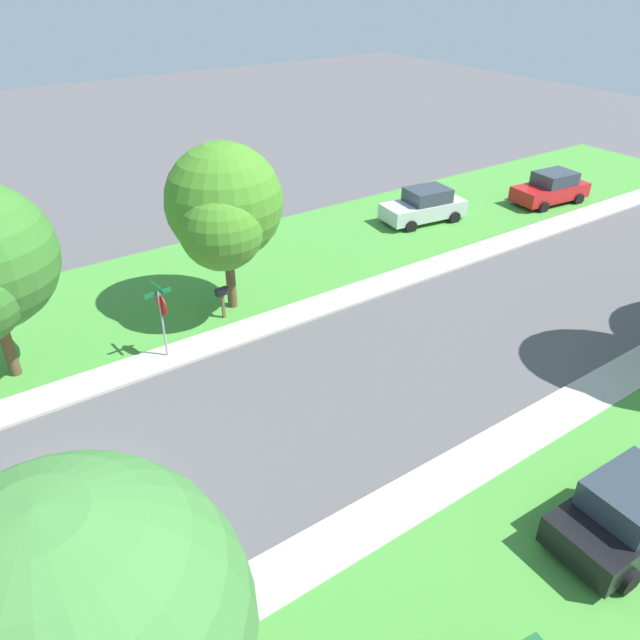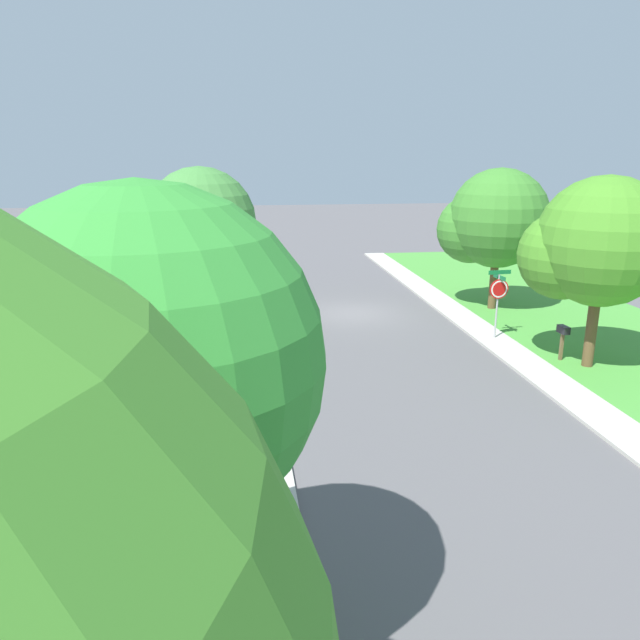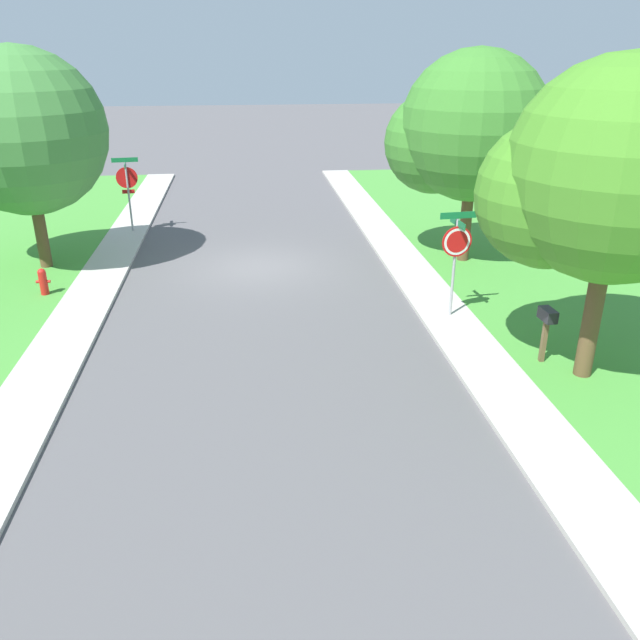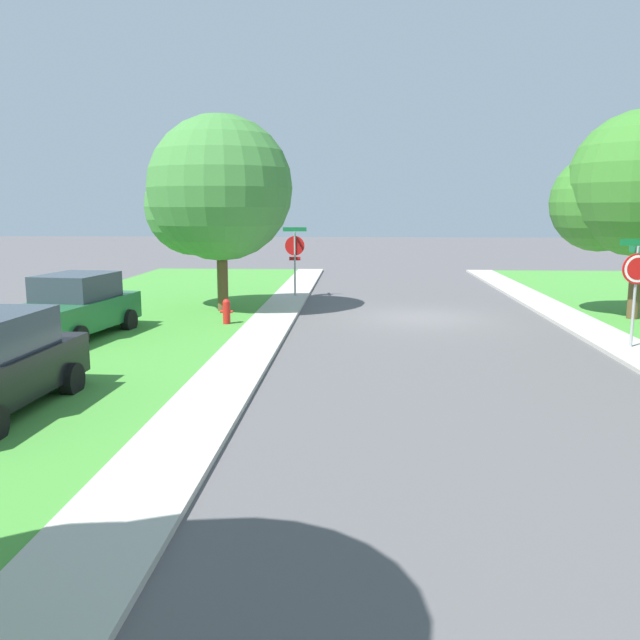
{
  "view_description": "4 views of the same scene",
  "coord_description": "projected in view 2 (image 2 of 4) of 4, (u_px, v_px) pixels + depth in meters",
  "views": [
    {
      "loc": [
        12.18,
        -0.65,
        11.75
      ],
      "look_at": [
        -1.96,
        9.06,
        1.4
      ],
      "focal_mm": 33.89,
      "sensor_mm": 36.0,
      "label": 1
    },
    {
      "loc": [
        5.03,
        25.69,
        7.02
      ],
      "look_at": [
        2.27,
        5.85,
        1.4
      ],
      "focal_mm": 33.34,
      "sensor_mm": 36.0,
      "label": 2
    },
    {
      "loc": [
        0.31,
        19.32,
        6.46
      ],
      "look_at": [
        -1.07,
        7.65,
        1.4
      ],
      "focal_mm": 35.95,
      "sensor_mm": 36.0,
      "label": 3
    },
    {
      "loc": [
        2.02,
        21.26,
        3.51
      ],
      "look_at": [
        2.74,
        8.83,
        1.4
      ],
      "focal_mm": 37.17,
      "sensor_mm": 36.0,
      "label": 4
    }
  ],
  "objects": [
    {
      "name": "ground_plane",
      "position": [
        352.0,
        313.0,
        27.06
      ],
      "size": [
        120.0,
        120.0,
        0.0
      ],
      "primitive_type": "plane",
      "color": "#565456"
    },
    {
      "name": "sidewalk_east",
      "position": [
        258.0,
        440.0,
        14.98
      ],
      "size": [
        1.4,
        56.0,
        0.1
      ],
      "primitive_type": "cube",
      "color": "#B7B2A8",
      "rests_on": "ground"
    },
    {
      "name": "lawn_east",
      "position": [
        64.0,
        453.0,
        14.36
      ],
      "size": [
        8.0,
        56.0,
        0.08
      ],
      "primitive_type": "cube",
      "color": "#479338",
      "rests_on": "ground"
    },
    {
      "name": "sidewalk_west",
      "position": [
        603.0,
        418.0,
        16.23
      ],
      "size": [
        1.4,
        56.0,
        0.1
      ],
      "primitive_type": "cube",
      "color": "#B7B2A8",
      "rests_on": "ground"
    },
    {
      "name": "stop_sign_near_corner",
      "position": [
        249.0,
        258.0,
        30.31
      ],
      "size": [
        0.92,
        0.92,
        2.77
      ],
      "color": "#9E9EA3",
      "rests_on": "ground"
    },
    {
      "name": "stop_sign_far_corner",
      "position": [
        498.0,
        293.0,
        22.69
      ],
      "size": [
        0.92,
        0.92,
        2.77
      ],
      "color": "#9E9EA3",
      "rests_on": "ground"
    },
    {
      "name": "car_black_across_road",
      "position": [
        117.0,
        398.0,
        15.52
      ],
      "size": [
        2.13,
        4.35,
        1.76
      ],
      "color": "black",
      "rests_on": "ground"
    },
    {
      "name": "car_green_kerbside_mid",
      "position": [
        114.0,
        328.0,
        21.68
      ],
      "size": [
        2.46,
        4.5,
        1.76
      ],
      "color": "#1E6033",
      "rests_on": "ground"
    },
    {
      "name": "tree_sidewalk_near",
      "position": [
        131.0,
        369.0,
        7.15
      ],
      "size": [
        4.53,
        4.21,
        6.78
      ],
      "color": "brown",
      "rests_on": "ground"
    },
    {
      "name": "tree_sidewalk_mid",
      "position": [
        195.0,
        226.0,
        25.88
      ],
      "size": [
        5.12,
        4.76,
        6.53
      ],
      "color": "brown",
      "rests_on": "ground"
    },
    {
      "name": "tree_corner_large",
      "position": [
        592.0,
        245.0,
        19.19
      ],
      "size": [
        4.52,
        4.21,
        6.41
      ],
      "color": "brown",
      "rests_on": "ground"
    },
    {
      "name": "tree_sidewalk_far",
      "position": [
        491.0,
        221.0,
        26.76
      ],
      "size": [
        4.77,
        4.43,
        6.45
      ],
      "color": "brown",
      "rests_on": "ground"
    },
    {
      "name": "fire_hydrant",
      "position": [
        218.0,
        320.0,
        24.34
      ],
      "size": [
        0.38,
        0.22,
        0.83
      ],
      "color": "red",
      "rests_on": "ground"
    },
    {
      "name": "mailbox",
      "position": [
        563.0,
        334.0,
        20.49
      ],
      "size": [
        0.27,
        0.49,
        1.31
      ],
      "color": "brown",
      "rests_on": "ground"
    }
  ]
}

